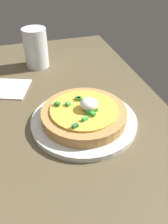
{
  "coord_description": "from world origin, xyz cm",
  "views": [
    {
      "loc": [
        -44.17,
        1.32,
        40.13
      ],
      "look_at": [
        -1.48,
        -11.19,
        6.5
      ],
      "focal_mm": 39.03,
      "sensor_mm": 36.0,
      "label": 1
    }
  ],
  "objects": [
    {
      "name": "napkin",
      "position": [
        19.24,
        5.24,
        3.37
      ],
      "size": [
        13.78,
        13.78,
        0.4
      ],
      "primitive_type": "cube",
      "rotation": [
        0.0,
        0.0,
        -0.36
      ],
      "color": "white",
      "rests_on": "dining_table"
    },
    {
      "name": "plate",
      "position": [
        -1.48,
        -11.19,
        3.83
      ],
      "size": [
        24.84,
        24.84,
        1.32
      ],
      "primitive_type": "cylinder",
      "color": "silver",
      "rests_on": "dining_table"
    },
    {
      "name": "pizza",
      "position": [
        -1.5,
        -11.23,
        6.03
      ],
      "size": [
        19.75,
        19.75,
        5.58
      ],
      "color": "tan",
      "rests_on": "plate"
    },
    {
      "name": "cup_far",
      "position": [
        31.96,
        -4.83,
        9.19
      ],
      "size": [
        7.62,
        7.62,
        12.49
      ],
      "color": "silver",
      "rests_on": "dining_table"
    },
    {
      "name": "dining_table",
      "position": [
        0.0,
        0.0,
        1.59
      ],
      "size": [
        107.56,
        68.46,
        3.17
      ],
      "primitive_type": "cube",
      "color": "brown",
      "rests_on": "ground"
    }
  ]
}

